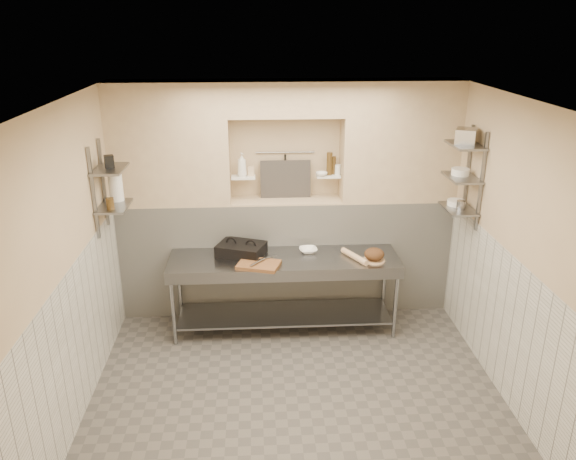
{
  "coord_description": "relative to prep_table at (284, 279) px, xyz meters",
  "views": [
    {
      "loc": [
        -0.35,
        -4.61,
        3.44
      ],
      "look_at": [
        -0.03,
        0.9,
        1.35
      ],
      "focal_mm": 35.0,
      "sensor_mm": 36.0,
      "label": 1
    }
  ],
  "objects": [
    {
      "name": "bread_board",
      "position": [
        1.0,
        -0.13,
        0.26
      ],
      "size": [
        0.25,
        0.25,
        0.01
      ],
      "primitive_type": "cylinder",
      "color": "#D0AF8C",
      "rests_on": "prep_table"
    },
    {
      "name": "wall_right",
      "position": [
        2.1,
        -1.18,
        0.76
      ],
      "size": [
        0.1,
        3.9,
        2.8
      ],
      "primitive_type": "cube",
      "color": "tan",
      "rests_on": "ground"
    },
    {
      "name": "shelf_rail_right_b",
      "position": [
        2.03,
        -0.33,
        1.21
      ],
      "size": [
        0.03,
        0.03,
        1.05
      ],
      "primitive_type": "cube",
      "color": "slate",
      "rests_on": "wall_right"
    },
    {
      "name": "prep_table",
      "position": [
        0.0,
        0.0,
        0.0
      ],
      "size": [
        2.6,
        0.7,
        0.9
      ],
      "color": "gray",
      "rests_on": "floor"
    },
    {
      "name": "shelf_rail_left_b",
      "position": [
        -1.92,
        -0.33,
        1.16
      ],
      "size": [
        0.03,
        0.03,
        0.95
      ],
      "primitive_type": "cube",
      "color": "slate",
      "rests_on": "wall_left"
    },
    {
      "name": "ceiling",
      "position": [
        0.05,
        -1.18,
        2.21
      ],
      "size": [
        4.0,
        3.9,
        0.1
      ],
      "primitive_type": "cube",
      "color": "silver",
      "rests_on": "ground"
    },
    {
      "name": "wall_left",
      "position": [
        -2.0,
        -1.18,
        0.76
      ],
      "size": [
        0.1,
        3.9,
        2.8
      ],
      "primitive_type": "cube",
      "color": "tan",
      "rests_on": "ground"
    },
    {
      "name": "bottle_soap",
      "position": [
        -0.46,
        0.56,
        1.21
      ],
      "size": [
        0.14,
        0.14,
        0.28
      ],
      "primitive_type": "imported",
      "rotation": [
        0.0,
        0.0,
        0.41
      ],
      "color": "white",
      "rests_on": "alcove_shelf_left"
    },
    {
      "name": "alcove_shelf_right",
      "position": [
        0.55,
        0.57,
        1.06
      ],
      "size": [
        0.28,
        0.16,
        0.02
      ],
      "primitive_type": "cube",
      "color": "white",
      "rests_on": "backwall_lower"
    },
    {
      "name": "shelf_rail_right_a",
      "position": [
        2.03,
        0.07,
        1.21
      ],
      "size": [
        0.03,
        0.03,
        1.05
      ],
      "primitive_type": "cube",
      "color": "slate",
      "rests_on": "wall_right"
    },
    {
      "name": "backwall_header",
      "position": [
        0.05,
        0.57,
        1.96
      ],
      "size": [
        1.3,
        0.4,
        0.4
      ],
      "primitive_type": "cube",
      "color": "tan",
      "rests_on": "backwall_lower"
    },
    {
      "name": "condiment_b",
      "position": [
        0.56,
        0.57,
        1.2
      ],
      "size": [
        0.07,
        0.07,
        0.27
      ],
      "primitive_type": "cylinder",
      "color": "#422E12",
      "rests_on": "alcove_shelf_right"
    },
    {
      "name": "shelf_rail_left_a",
      "position": [
        -1.92,
        0.07,
        1.16
      ],
      "size": [
        0.03,
        0.03,
        0.95
      ],
      "primitive_type": "cube",
      "color": "slate",
      "rests_on": "wall_left"
    },
    {
      "name": "knife_blade",
      "position": [
        -0.2,
        -0.08,
        0.31
      ],
      "size": [
        0.23,
        0.14,
        0.01
      ],
      "primitive_type": "cube",
      "rotation": [
        0.0,
        0.0,
        0.48
      ],
      "color": "gray",
      "rests_on": "cutting_board"
    },
    {
      "name": "floor",
      "position": [
        0.05,
        -1.18,
        -0.69
      ],
      "size": [
        4.0,
        3.9,
        0.1
      ],
      "primitive_type": "cube",
      "color": "#57524D",
      "rests_on": "ground"
    },
    {
      "name": "wainscot_left",
      "position": [
        -1.94,
        -1.18,
        0.06
      ],
      "size": [
        0.02,
        3.9,
        1.4
      ],
      "primitive_type": "cube",
      "color": "silver",
      "rests_on": "floor"
    },
    {
      "name": "alcove_shelf_left",
      "position": [
        -0.45,
        0.57,
        1.06
      ],
      "size": [
        0.28,
        0.16,
        0.02
      ],
      "primitive_type": "cube",
      "color": "white",
      "rests_on": "backwall_lower"
    },
    {
      "name": "utensil_rail",
      "position": [
        0.05,
        0.74,
        1.31
      ],
      "size": [
        0.7,
        0.02,
        0.02
      ],
      "primitive_type": "cylinder",
      "rotation": [
        0.0,
        1.57,
        0.0
      ],
      "color": "gray",
      "rests_on": "wall_back"
    },
    {
      "name": "wall_shelf_left_upper",
      "position": [
        -1.79,
        -0.13,
        1.36
      ],
      "size": [
        0.3,
        0.5,
        0.03
      ],
      "primitive_type": "cube",
      "color": "slate",
      "rests_on": "wall_left"
    },
    {
      "name": "wall_back",
      "position": [
        0.05,
        0.82,
        0.76
      ],
      "size": [
        4.0,
        0.1,
        2.8
      ],
      "primitive_type": "cube",
      "color": "tan",
      "rests_on": "ground"
    },
    {
      "name": "bowl_right",
      "position": [
        1.89,
        -0.05,
        0.9
      ],
      "size": [
        0.19,
        0.19,
        0.06
      ],
      "primitive_type": "cylinder",
      "color": "white",
      "rests_on": "wall_shelf_right_lower"
    },
    {
      "name": "mixing_bowl",
      "position": [
        0.29,
        0.16,
        0.28
      ],
      "size": [
        0.23,
        0.23,
        0.05
      ],
      "primitive_type": "imported",
      "rotation": [
        0.0,
        0.0,
        0.11
      ],
      "color": "white",
      "rests_on": "prep_table"
    },
    {
      "name": "canister_right",
      "position": [
        1.89,
        -0.19,
        0.92
      ],
      "size": [
        0.1,
        0.1,
        0.1
      ],
      "primitive_type": "cylinder",
      "color": "gray",
      "rests_on": "wall_shelf_right_lower"
    },
    {
      "name": "jar_left",
      "position": [
        -1.79,
        -0.27,
        1.03
      ],
      "size": [
        0.08,
        0.08,
        0.12
      ],
      "primitive_type": "cylinder",
      "color": "#422E12",
      "rests_on": "wall_shelf_left_lower"
    },
    {
      "name": "wall_shelf_right_upper",
      "position": [
        1.89,
        -0.13,
        1.56
      ],
      "size": [
        0.3,
        0.5,
        0.03
      ],
      "primitive_type": "cube",
      "color": "slate",
      "rests_on": "wall_right"
    },
    {
      "name": "wall_shelf_right_mid",
      "position": [
        1.89,
        -0.13,
        1.21
      ],
      "size": [
        0.3,
        0.5,
        0.02
      ],
      "primitive_type": "cube",
      "color": "slate",
      "rests_on": "wall_right"
    },
    {
      "name": "tongs",
      "position": [
        -0.3,
        -0.21,
        0.31
      ],
      "size": [
        0.17,
        0.2,
        0.02
      ],
      "primitive_type": "cylinder",
      "rotation": [
        1.57,
        0.0,
        -0.69
      ],
      "color": "gray",
      "rests_on": "cutting_board"
    },
    {
      "name": "wall_shelf_right_lower",
      "position": [
        1.89,
        -0.13,
        0.86
      ],
      "size": [
        0.3,
        0.5,
        0.02
      ],
      "primitive_type": "cube",
      "color": "slate",
      "rests_on": "wall_right"
    },
    {
      "name": "jar_alcove",
      "position": [
        -0.35,
        0.59,
        1.13
      ],
      "size": [
        0.07,
        0.07,
        0.11
      ],
      "primitive_type": "cube",
      "color": "tan",
      "rests_on": "alcove_shelf_left"
    },
    {
      "name": "rolling_pin",
      "position": [
        0.79,
        -0.07,
        0.29
      ],
      "size": [
        0.26,
        0.42,
        0.07
      ],
      "primitive_type": "cylinder",
      "rotation": [
        1.57,
        0.0,
        0.47
      ],
      "color": "#D0AF8C",
      "rests_on": "prep_table"
    },
    {
      "name": "condiment_a",
      "position": [
        0.61,
        0.6,
        1.18
      ],
      "size": [
        0.06,
        0.06,
        0.21
      ],
      "primitive_type": "cylinder",
      "color": "#422E12",
      "rests_on": "alcove_shelf_right"
    },
    {
      "name": "splash_panel",
      "position": [
        0.05,
        0.67,
        1.0
      ],
      "size": [
        0.6,
        0.08,
        0.45
      ],
      "primitive_type": "cube",
      "rotation": [
        -0.14,
        0.0,
        0.0
      ],
      "color": "#383330",
      "rests_on": "alcove_sill"
    },
    {
      "name": "jug_left",
      "position": [
        -1.79,
        0.03,
        1.12
      ],
      "size": [
        0.15,
        0.15,
        0.29
      ],
      "primitive_type": "cylinder",
      "color": "white",
      "rests_on": "wall_shelf_left_lower"
    },
    {
      "name": "wainscot_right",
      "position": [
        2.04,
        -1.18,
        0.06
      ],
      "size": [
        0.02,
        3.9,
        1.4
      ],
      "primitive_type": "cube",
      "color": "silver",
      "rests_on": "floor"
    },
    {
      "name": "panini_press",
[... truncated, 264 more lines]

